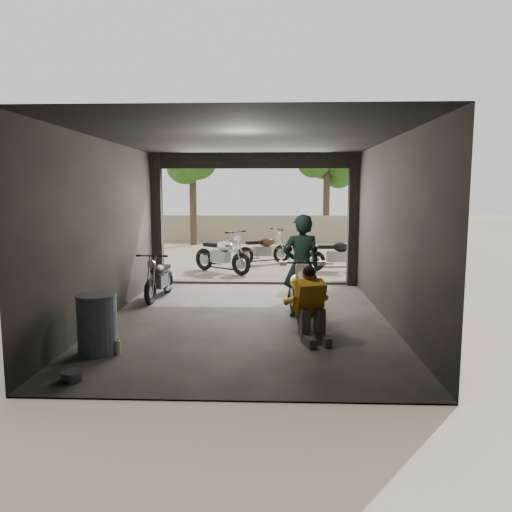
# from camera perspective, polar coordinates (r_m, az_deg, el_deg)

# --- Properties ---
(ground) EXTENTS (80.00, 80.00, 0.00)m
(ground) POSITION_cam_1_polar(r_m,az_deg,el_deg) (9.03, -1.09, -7.35)
(ground) COLOR #7A6D56
(ground) RESTS_ON ground
(garage) EXTENTS (7.00, 7.13, 3.20)m
(garage) POSITION_cam_1_polar(r_m,az_deg,el_deg) (9.33, -0.92, 1.12)
(garage) COLOR #2D2B28
(garage) RESTS_ON ground
(boundary_wall) EXTENTS (18.00, 0.30, 1.20)m
(boundary_wall) POSITION_cam_1_polar(r_m,az_deg,el_deg) (22.78, 0.95, 3.17)
(boundary_wall) COLOR gray
(boundary_wall) RESTS_ON ground
(tree_left) EXTENTS (2.20, 2.20, 5.60)m
(tree_left) POSITION_cam_1_polar(r_m,az_deg,el_deg) (21.57, -7.29, 11.87)
(tree_left) COLOR #382B1E
(tree_left) RESTS_ON ground
(tree_right) EXTENTS (2.20, 2.20, 5.00)m
(tree_right) POSITION_cam_1_polar(r_m,az_deg,el_deg) (22.86, 8.12, 10.53)
(tree_right) COLOR #382B1E
(tree_right) RESTS_ON ground
(main_bike) EXTENTS (0.84, 1.79, 1.16)m
(main_bike) POSITION_cam_1_polar(r_m,az_deg,el_deg) (8.88, 4.81, -3.78)
(main_bike) COLOR beige
(main_bike) RESTS_ON ground
(left_bike) EXTENTS (0.74, 1.55, 1.01)m
(left_bike) POSITION_cam_1_polar(r_m,az_deg,el_deg) (10.85, -10.99, -2.23)
(left_bike) COLOR black
(left_bike) RESTS_ON ground
(outside_bike_a) EXTENTS (1.89, 1.68, 1.22)m
(outside_bike_a) POSITION_cam_1_polar(r_m,az_deg,el_deg) (14.08, -3.92, 0.52)
(outside_bike_a) COLOR black
(outside_bike_a) RESTS_ON ground
(outside_bike_b) EXTENTS (1.78, 1.42, 1.12)m
(outside_bike_b) POSITION_cam_1_polar(r_m,az_deg,el_deg) (15.66, 0.87, 1.06)
(outside_bike_b) COLOR #462310
(outside_bike_b) RESTS_ON ground
(outside_bike_c) EXTENTS (1.71, 0.83, 1.12)m
(outside_bike_c) POSITION_cam_1_polar(r_m,az_deg,el_deg) (14.52, 9.36, 0.46)
(outside_bike_c) COLOR black
(outside_bike_c) RESTS_ON ground
(rider) EXTENTS (0.73, 0.52, 1.89)m
(rider) POSITION_cam_1_polar(r_m,az_deg,el_deg) (9.10, 5.20, -1.18)
(rider) COLOR #162C26
(rider) RESTS_ON ground
(mechanic) EXTENTS (0.76, 0.90, 1.12)m
(mechanic) POSITION_cam_1_polar(r_m,az_deg,el_deg) (7.64, 6.44, -5.81)
(mechanic) COLOR orange
(mechanic) RESTS_ON ground
(stool) EXTENTS (0.38, 0.38, 0.52)m
(stool) POSITION_cam_1_polar(r_m,az_deg,el_deg) (11.61, 5.07, -1.78)
(stool) COLOR black
(stool) RESTS_ON ground
(helmet) EXTENTS (0.39, 0.40, 0.28)m
(helmet) POSITION_cam_1_polar(r_m,az_deg,el_deg) (11.53, 5.25, -0.77)
(helmet) COLOR white
(helmet) RESTS_ON stool
(oil_drum) EXTENTS (0.67, 0.67, 0.86)m
(oil_drum) POSITION_cam_1_polar(r_m,az_deg,el_deg) (7.45, -17.69, -7.52)
(oil_drum) COLOR #445E73
(oil_drum) RESTS_ON ground
(sign_post) EXTENTS (0.70, 0.08, 2.10)m
(sign_post) POSITION_cam_1_polar(r_m,az_deg,el_deg) (14.10, 14.08, 3.51)
(sign_post) COLOR black
(sign_post) RESTS_ON ground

